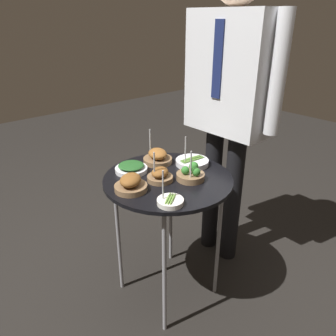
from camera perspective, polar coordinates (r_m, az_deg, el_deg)
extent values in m
plane|color=black|center=(2.01, 0.00, -20.24)|extent=(8.00, 8.00, 0.00)
cylinder|color=black|center=(1.59, 0.00, -1.93)|extent=(0.63, 0.63, 0.02)
cylinder|color=gray|center=(1.57, -0.63, -18.15)|extent=(0.02, 0.02, 0.70)
cylinder|color=gray|center=(1.81, -8.63, -11.83)|extent=(0.02, 0.02, 0.70)
cylinder|color=gray|center=(1.79, 8.78, -12.47)|extent=(0.02, 0.02, 0.70)
cylinder|color=gray|center=(2.00, 0.48, -7.66)|extent=(0.02, 0.02, 0.70)
cylinder|color=brown|center=(1.56, 3.93, -1.47)|extent=(0.14, 0.14, 0.03)
sphere|color=#2D7028|center=(1.53, 4.93, -0.67)|extent=(0.04, 0.04, 0.04)
sphere|color=#2D7028|center=(1.57, 4.50, 0.27)|extent=(0.05, 0.05, 0.05)
sphere|color=#2D7028|center=(1.54, 3.03, -0.41)|extent=(0.04, 0.04, 0.04)
cylinder|color=#ADADB2|center=(1.50, 3.99, 0.14)|extent=(0.01, 0.01, 0.16)
cylinder|color=silver|center=(1.36, 0.41, -5.88)|extent=(0.11, 0.11, 0.02)
ellipsoid|color=olive|center=(1.35, 0.84, -5.37)|extent=(0.06, 0.08, 0.01)
ellipsoid|color=olive|center=(1.35, 0.41, -5.31)|extent=(0.06, 0.08, 0.01)
ellipsoid|color=olive|center=(1.36, -0.02, -5.26)|extent=(0.06, 0.08, 0.01)
cylinder|color=#ADADB2|center=(1.34, -0.89, -3.33)|extent=(0.01, 0.01, 0.15)
cylinder|color=silver|center=(1.72, 4.23, 1.01)|extent=(0.17, 0.17, 0.03)
ellipsoid|color=#5B8938|center=(1.70, 4.58, 1.41)|extent=(0.03, 0.15, 0.01)
ellipsoid|color=#5B8938|center=(1.71, 4.36, 1.52)|extent=(0.03, 0.15, 0.01)
ellipsoid|color=#5B8938|center=(1.71, 4.14, 1.64)|extent=(0.03, 0.15, 0.01)
ellipsoid|color=#5B8938|center=(1.72, 3.92, 1.75)|extent=(0.03, 0.15, 0.01)
cylinder|color=#ADADB2|center=(1.66, 3.04, 2.81)|extent=(0.01, 0.01, 0.16)
cylinder|color=silver|center=(1.65, -6.40, -0.26)|extent=(0.16, 0.16, 0.02)
ellipsoid|color=#1E4C1E|center=(1.64, -6.44, 0.45)|extent=(0.13, 0.13, 0.02)
cylinder|color=brown|center=(1.47, -6.48, -3.42)|extent=(0.15, 0.15, 0.03)
ellipsoid|color=brown|center=(1.45, -6.55, -2.09)|extent=(0.15, 0.15, 0.05)
cylinder|color=brown|center=(1.74, -1.81, 1.36)|extent=(0.15, 0.15, 0.03)
ellipsoid|color=brown|center=(1.72, -1.83, 2.52)|extent=(0.15, 0.14, 0.05)
cylinder|color=#ADADB2|center=(1.73, -3.12, 3.94)|extent=(0.01, 0.01, 0.18)
cylinder|color=brown|center=(1.55, -1.39, -1.81)|extent=(0.12, 0.12, 0.02)
ellipsoid|color=brown|center=(1.53, -1.41, -0.74)|extent=(0.12, 0.12, 0.04)
cylinder|color=#ADADB2|center=(1.50, -2.52, 0.13)|extent=(0.01, 0.01, 0.15)
cylinder|color=black|center=(2.11, 7.64, -3.73)|extent=(0.10, 0.10, 0.84)
cylinder|color=black|center=(2.03, 11.13, -5.37)|extent=(0.10, 0.10, 0.84)
cube|color=silver|center=(1.83, 10.98, 15.86)|extent=(0.47, 0.23, 0.63)
cube|color=navy|center=(1.73, 8.65, 18.04)|extent=(0.06, 0.01, 0.38)
cylinder|color=silver|center=(2.00, 4.63, 17.70)|extent=(0.08, 0.08, 0.58)
cylinder|color=silver|center=(1.67, 18.64, 15.11)|extent=(0.08, 0.08, 0.58)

